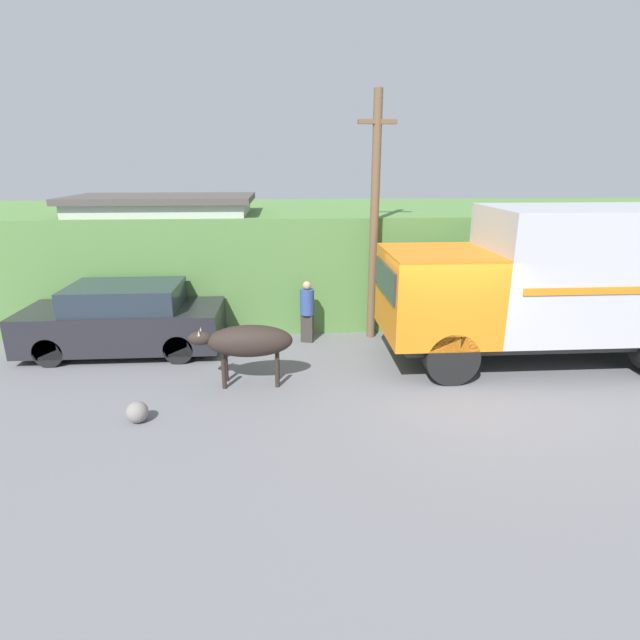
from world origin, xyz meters
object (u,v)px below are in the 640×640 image
cargo_truck (563,281)px  pedestrian_on_hill (307,309)px  parked_suv (124,320)px  roadside_rock (137,412)px  brown_cow (248,342)px  utility_pole (374,216)px

cargo_truck → pedestrian_on_hill: size_ratio=4.68×
cargo_truck → pedestrian_on_hill: (-5.48, 1.68, -1.03)m
parked_suv → pedestrian_on_hill: bearing=8.7°
parked_suv → roadside_rock: size_ratio=11.98×
pedestrian_on_hill → roadside_rock: size_ratio=4.11×
brown_cow → parked_suv: size_ratio=0.46×
brown_cow → cargo_truck: bearing=2.0°
cargo_truck → utility_pole: (-3.82, 1.95, 1.20)m
pedestrian_on_hill → utility_pole: size_ratio=0.26×
parked_suv → brown_cow: bearing=-30.5°
cargo_truck → roadside_rock: bearing=-166.4°
cargo_truck → utility_pole: utility_pole is taller
pedestrian_on_hill → roadside_rock: 5.03m
brown_cow → utility_pole: bearing=38.2°
utility_pole → roadside_rock: utility_pole is taller
cargo_truck → pedestrian_on_hill: bearing=162.2°
parked_suv → pedestrian_on_hill: 4.34m
parked_suv → roadside_rock: 3.72m
pedestrian_on_hill → roadside_rock: (-3.13, -3.88, -0.66)m
utility_pole → brown_cow: bearing=-137.4°
brown_cow → pedestrian_on_hill: bearing=57.7°
cargo_truck → roadside_rock: cargo_truck is taller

